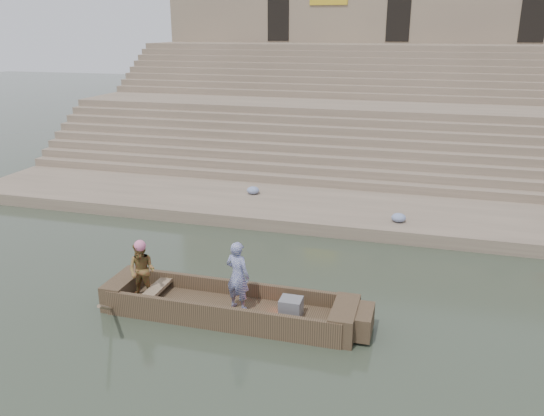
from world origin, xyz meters
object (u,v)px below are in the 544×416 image
at_px(television, 290,307).
at_px(main_rowboat, 229,311).
at_px(standing_man, 238,276).
at_px(rowing_man, 142,271).

bearing_deg(television, main_rowboat, -180.00).
relative_size(main_rowboat, television, 10.87).
xyz_separation_m(main_rowboat, standing_man, (0.23, 0.01, 0.89)).
bearing_deg(rowing_man, standing_man, 1.86).
relative_size(rowing_man, television, 2.87).
height_order(standing_man, television, standing_man).
relative_size(standing_man, television, 3.37).
distance_m(standing_man, rowing_man, 2.23).
xyz_separation_m(main_rowboat, rowing_man, (-2.00, -0.09, 0.77)).
relative_size(main_rowboat, rowing_man, 3.79).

